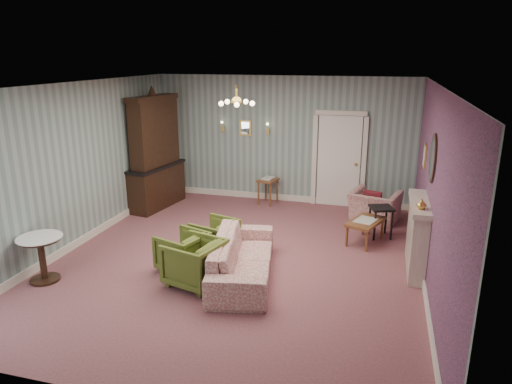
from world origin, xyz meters
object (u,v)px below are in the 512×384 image
(sofa_chintz, at_px, (243,251))
(coffee_table, at_px, (365,231))
(olive_chair_c, at_px, (215,235))
(olive_chair_a, at_px, (195,260))
(olive_chair_b, at_px, (183,249))
(dresser, at_px, (155,149))
(wingback_chair, at_px, (375,201))
(side_table_black, at_px, (380,222))
(pedestal_table, at_px, (42,259))
(fireplace, at_px, (417,236))

(sofa_chintz, xyz_separation_m, coffee_table, (1.78, 1.91, -0.21))
(olive_chair_c, height_order, sofa_chintz, sofa_chintz)
(olive_chair_a, height_order, olive_chair_c, olive_chair_a)
(olive_chair_b, distance_m, sofa_chintz, 1.00)
(dresser, height_order, coffee_table, dresser)
(wingback_chair, relative_size, side_table_black, 1.58)
(olive_chair_c, xyz_separation_m, dresser, (-2.18, 2.15, 0.99))
(sofa_chintz, xyz_separation_m, dresser, (-2.90, 2.86, 0.89))
(olive_chair_b, relative_size, olive_chair_c, 1.02)
(wingback_chair, height_order, dresser, dresser)
(olive_chair_a, bearing_deg, dresser, -129.73)
(dresser, xyz_separation_m, pedestal_table, (0.00, -3.81, -0.96))
(pedestal_table, bearing_deg, olive_chair_b, 25.86)
(olive_chair_a, distance_m, wingback_chair, 4.43)
(pedestal_table, bearing_deg, olive_chair_a, 12.81)
(olive_chair_c, height_order, wingback_chair, wingback_chair)
(coffee_table, bearing_deg, side_table_black, 52.17)
(olive_chair_b, relative_size, dresser, 0.26)
(olive_chair_a, relative_size, fireplace, 0.56)
(coffee_table, bearing_deg, olive_chair_b, -145.15)
(olive_chair_c, height_order, fireplace, fireplace)
(fireplace, relative_size, pedestal_table, 1.92)
(sofa_chintz, xyz_separation_m, side_table_black, (2.04, 2.25, -0.13))
(olive_chair_c, xyz_separation_m, side_table_black, (2.77, 1.53, -0.04))
(olive_chair_b, xyz_separation_m, dresser, (-1.90, 2.89, 0.98))
(wingback_chair, distance_m, pedestal_table, 6.36)
(sofa_chintz, relative_size, side_table_black, 3.66)
(dresser, bearing_deg, fireplace, -10.15)
(dresser, relative_size, fireplace, 1.90)
(wingback_chair, xyz_separation_m, fireplace, (0.70, -2.24, 0.16))
(olive_chair_a, height_order, pedestal_table, olive_chair_a)
(coffee_table, distance_m, pedestal_table, 5.48)
(coffee_table, xyz_separation_m, pedestal_table, (-4.68, -2.85, 0.14))
(coffee_table, bearing_deg, sofa_chintz, -132.95)
(olive_chair_c, distance_m, coffee_table, 2.77)
(olive_chair_b, height_order, wingback_chair, wingback_chair)
(wingback_chair, distance_m, fireplace, 2.35)
(dresser, distance_m, pedestal_table, 3.93)
(olive_chair_c, bearing_deg, dresser, -118.08)
(sofa_chintz, height_order, pedestal_table, sofa_chintz)
(sofa_chintz, relative_size, fireplace, 1.58)
(olive_chair_a, distance_m, sofa_chintz, 0.76)
(olive_chair_c, distance_m, fireplace, 3.35)
(wingback_chair, distance_m, side_table_black, 0.98)
(pedestal_table, bearing_deg, sofa_chintz, 18.07)
(wingback_chair, bearing_deg, dresser, 20.40)
(pedestal_table, bearing_deg, dresser, 90.00)
(coffee_table, distance_m, side_table_black, 0.44)
(wingback_chair, relative_size, dresser, 0.36)
(fireplace, bearing_deg, coffee_table, 131.70)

